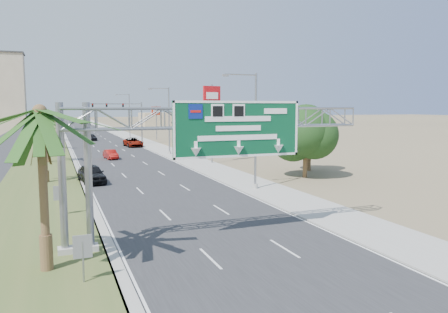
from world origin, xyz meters
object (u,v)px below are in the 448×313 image
object	(u,v)px
store_building	(225,134)
car_right_lane	(133,142)
palm_near	(40,113)
pole_sign_red_near	(212,101)
signal_mast	(131,119)
pole_sign_blue	(180,116)
sign_gantry	(208,128)
car_left_lane	(92,174)
pole_sign_red_far	(156,113)
car_far	(92,138)
car_mid_lane	(111,154)

from	to	relation	value
store_building	car_right_lane	size ratio (longest dim) A/B	3.13
palm_near	pole_sign_red_near	bearing A→B (deg)	59.02
signal_mast	pole_sign_blue	distance (m)	12.48
store_building	pole_sign_red_near	xyz separation A→B (m)	(-12.05, -26.11, 5.89)
pole_sign_blue	sign_gantry	bearing A→B (deg)	-104.05
car_right_lane	pole_sign_blue	bearing A→B (deg)	-39.91
car_left_lane	pole_sign_red_near	xyz separation A→B (m)	(15.45, 9.29, 7.03)
sign_gantry	car_left_lane	bearing A→B (deg)	102.12
sign_gantry	car_left_lane	xyz separation A→B (m)	(-4.44, 20.67, -5.20)
palm_near	pole_sign_blue	distance (m)	57.45
palm_near	pole_sign_red_far	size ratio (longest dim) A/B	1.13
car_far	pole_sign_red_far	bearing A→B (deg)	-15.77
palm_near	car_far	distance (m)	76.96
pole_sign_red_near	car_right_lane	bearing A→B (deg)	101.30
palm_near	car_left_lane	bearing A→B (deg)	80.70
car_left_lane	car_right_lane	size ratio (longest dim) A/B	0.88
car_mid_lane	pole_sign_blue	world-z (taller)	pole_sign_blue
signal_mast	car_right_lane	bearing A→B (deg)	-96.54
palm_near	store_building	distance (m)	66.04
car_right_lane	pole_sign_red_near	xyz separation A→B (m)	(5.37, -26.88, 7.09)
car_far	car_mid_lane	bearing A→B (deg)	-95.16
car_far	pole_sign_blue	size ratio (longest dim) A/B	0.58
store_building	car_mid_lane	distance (m)	28.91
pole_sign_blue	car_mid_lane	bearing A→B (deg)	-137.51
car_left_lane	pole_sign_blue	size ratio (longest dim) A/B	0.67
palm_near	car_mid_lane	distance (m)	42.41
car_left_lane	pole_sign_red_far	bearing A→B (deg)	64.34
car_left_lane	palm_near	bearing A→B (deg)	-105.83
car_far	pole_sign_red_far	distance (m)	14.61
signal_mast	car_left_lane	size ratio (longest dim) A/B	2.03
car_right_lane	pole_sign_red_far	bearing A→B (deg)	59.25
signal_mast	car_left_lane	distance (m)	42.91
pole_sign_red_near	pole_sign_blue	xyz separation A→B (m)	(1.88, 21.54, -2.30)
sign_gantry	pole_sign_red_far	distance (m)	72.95
store_building	pole_sign_red_far	size ratio (longest dim) A/B	2.44
car_left_lane	pole_sign_red_far	size ratio (longest dim) A/B	0.69
pole_sign_blue	pole_sign_red_far	world-z (taller)	pole_sign_blue
car_mid_lane	car_far	bearing A→B (deg)	83.01
store_building	signal_mast	bearing A→B (deg)	160.46
pole_sign_red_near	sign_gantry	bearing A→B (deg)	-110.17
signal_mast	car_mid_lane	world-z (taller)	signal_mast
palm_near	signal_mast	size ratio (longest dim) A/B	0.81
signal_mast	pole_sign_red_far	size ratio (longest dim) A/B	1.39
signal_mast	car_mid_lane	size ratio (longest dim) A/B	2.65
store_building	car_far	xyz separation A→B (m)	(-23.21, 18.29, -1.36)
pole_sign_red_near	pole_sign_blue	size ratio (longest dim) A/B	1.31
sign_gantry	palm_near	size ratio (longest dim) A/B	2.01
car_left_lane	pole_sign_blue	bearing A→B (deg)	54.13
signal_mast	car_right_lane	xyz separation A→B (m)	(-0.60, -5.20, -4.05)
sign_gantry	signal_mast	distance (m)	62.37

